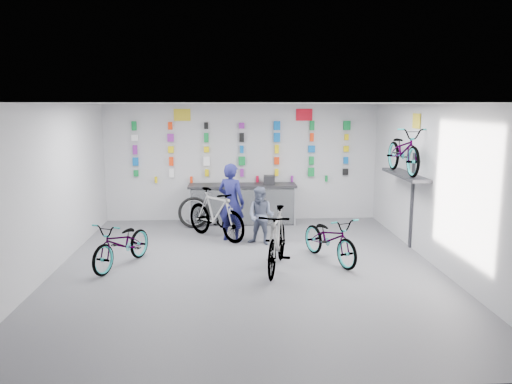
{
  "coord_description": "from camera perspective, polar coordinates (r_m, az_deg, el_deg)",
  "views": [
    {
      "loc": [
        -0.3,
        -8.81,
        2.98
      ],
      "look_at": [
        0.23,
        1.4,
        1.18
      ],
      "focal_mm": 35.0,
      "sensor_mm": 36.0,
      "label": 1
    }
  ],
  "objects": [
    {
      "name": "wall_left",
      "position": [
        9.49,
        -22.65,
        0.22
      ],
      "size": [
        0.0,
        8.0,
        8.0
      ],
      "primitive_type": "plane",
      "rotation": [
        1.57,
        0.0,
        1.57
      ],
      "color": "silver",
      "rests_on": "floor"
    },
    {
      "name": "register",
      "position": [
        12.54,
        1.53,
        1.4
      ],
      "size": [
        0.31,
        0.33,
        0.22
      ],
      "primitive_type": "cube",
      "rotation": [
        0.0,
        0.0,
        -0.1
      ],
      "color": "black",
      "rests_on": "counter"
    },
    {
      "name": "merch_wall",
      "position": [
        12.8,
        -1.41,
        4.74
      ],
      "size": [
        5.57,
        0.08,
        1.57
      ],
      "color": "#0D8235",
      "rests_on": "wall_back"
    },
    {
      "name": "spare_wheel",
      "position": [
        12.29,
        -7.11,
        -2.35
      ],
      "size": [
        0.78,
        0.31,
        0.76
      ],
      "rotation": [
        0.0,
        0.0,
        0.08
      ],
      "color": "black",
      "rests_on": "floor"
    },
    {
      "name": "sign_right",
      "position": [
        12.93,
        5.53,
        8.78
      ],
      "size": [
        0.42,
        0.02,
        0.3
      ],
      "primitive_type": "cube",
      "color": "red",
      "rests_on": "wall_back"
    },
    {
      "name": "bike_center",
      "position": [
        9.06,
        2.42,
        -5.46
      ],
      "size": [
        0.97,
        1.97,
        1.14
      ],
      "primitive_type": "imported",
      "rotation": [
        0.0,
        0.0,
        -0.24
      ],
      "color": "gray",
      "rests_on": "floor"
    },
    {
      "name": "ceiling",
      "position": [
        8.81,
        -1.04,
        10.1
      ],
      "size": [
        8.0,
        8.0,
        0.0
      ],
      "primitive_type": "plane",
      "rotation": [
        3.14,
        0.0,
        0.0
      ],
      "color": "white",
      "rests_on": "wall_back"
    },
    {
      "name": "bike_left",
      "position": [
        9.61,
        -15.03,
        -5.68
      ],
      "size": [
        1.21,
        1.78,
        0.89
      ],
      "primitive_type": "imported",
      "rotation": [
        0.0,
        0.0,
        -0.41
      ],
      "color": "gray",
      "rests_on": "floor"
    },
    {
      "name": "sign_side",
      "position": [
        10.71,
        17.86,
        7.73
      ],
      "size": [
        0.02,
        0.4,
        0.3
      ],
      "primitive_type": "cube",
      "color": "gold",
      "rests_on": "wall_right"
    },
    {
      "name": "bike_right",
      "position": [
        9.7,
        8.46,
        -5.25
      ],
      "size": [
        1.22,
        1.81,
        0.9
      ],
      "primitive_type": "imported",
      "rotation": [
        0.0,
        0.0,
        0.4
      ],
      "color": "gray",
      "rests_on": "floor"
    },
    {
      "name": "wall_front",
      "position": [
        5.04,
        0.6,
        -7.11
      ],
      "size": [
        7.0,
        0.0,
        7.0
      ],
      "primitive_type": "plane",
      "rotation": [
        -1.57,
        0.0,
        0.0
      ],
      "color": "silver",
      "rests_on": "floor"
    },
    {
      "name": "clerk",
      "position": [
        10.94,
        -2.85,
        -1.19
      ],
      "size": [
        0.75,
        0.67,
        1.73
      ],
      "primitive_type": "imported",
      "rotation": [
        0.0,
        0.0,
        2.63
      ],
      "color": "#17184F",
      "rests_on": "floor"
    },
    {
      "name": "wall_right",
      "position": [
        9.71,
        20.1,
        0.59
      ],
      "size": [
        0.0,
        8.0,
        8.0
      ],
      "primitive_type": "plane",
      "rotation": [
        1.57,
        0.0,
        -1.57
      ],
      "color": "silver",
      "rests_on": "floor"
    },
    {
      "name": "counter",
      "position": [
        12.6,
        -1.56,
        -1.44
      ],
      "size": [
        2.7,
        0.66,
        1.0
      ],
      "color": "black",
      "rests_on": "floor"
    },
    {
      "name": "sign_left",
      "position": [
        12.85,
        -8.44,
        8.71
      ],
      "size": [
        0.42,
        0.02,
        0.3
      ],
      "primitive_type": "cube",
      "color": "gold",
      "rests_on": "wall_back"
    },
    {
      "name": "customer",
      "position": [
        10.68,
        0.57,
        -2.75
      ],
      "size": [
        0.75,
        0.69,
        1.26
      ],
      "primitive_type": "imported",
      "rotation": [
        0.0,
        0.0,
        -0.44
      ],
      "color": "#515972",
      "rests_on": "floor"
    },
    {
      "name": "bike_wall",
      "position": [
        10.66,
        16.53,
        4.58
      ],
      "size": [
        0.63,
        1.8,
        0.95
      ],
      "primitive_type": "imported",
      "color": "gray",
      "rests_on": "wall_bracket"
    },
    {
      "name": "wall_back",
      "position": [
        12.9,
        -1.64,
        3.38
      ],
      "size": [
        7.0,
        0.0,
        7.0
      ],
      "primitive_type": "plane",
      "rotation": [
        1.57,
        0.0,
        0.0
      ],
      "color": "silver",
      "rests_on": "floor"
    },
    {
      "name": "bike_service",
      "position": [
        11.2,
        -4.62,
        -2.5
      ],
      "size": [
        1.66,
        1.76,
        1.13
      ],
      "primitive_type": "imported",
      "rotation": [
        0.0,
        0.0,
        0.73
      ],
      "color": "gray",
      "rests_on": "floor"
    },
    {
      "name": "floor",
      "position": [
        9.3,
        -0.98,
        -8.71
      ],
      "size": [
        8.0,
        8.0,
        0.0
      ],
      "primitive_type": "plane",
      "color": "#535358",
      "rests_on": "ground"
    },
    {
      "name": "wall_bracket",
      "position": [
        10.76,
        16.77,
        1.45
      ],
      "size": [
        0.39,
        1.9,
        2.0
      ],
      "color": "#333338",
      "rests_on": "wall_right"
    }
  ]
}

